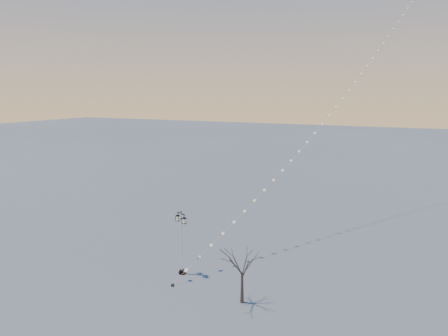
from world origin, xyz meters
The scene contains 4 objects.
ground centered at (0.00, 0.00, 0.00)m, with size 300.00×300.00×0.00m, color #606060.
street_lamp centered at (0.00, 2.70, 2.66)m, with size 1.15×0.74×4.81m.
bare_tree centered at (5.66, 0.69, 2.59)m, with size 2.25×2.25×3.73m.
kite_train centered at (7.59, 21.10, 14.12)m, with size 14.89×41.44×28.45m.
Camera 1 is at (14.97, -21.67, 13.21)m, focal length 32.83 mm.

